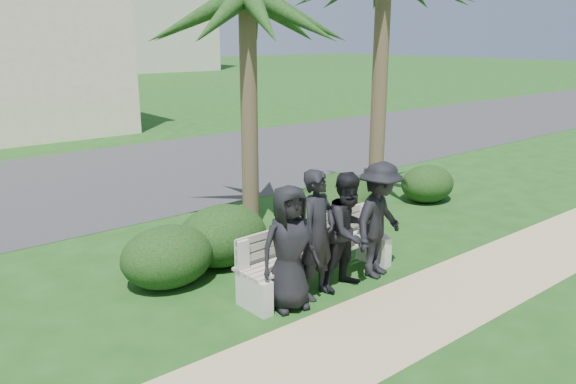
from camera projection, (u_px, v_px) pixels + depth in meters
The scene contains 16 objects.
ground at pixel (343, 264), 9.21m from camera, with size 160.00×160.00×0.00m, color #194313.
footpath at pixel (433, 303), 7.86m from camera, with size 30.00×1.60×0.01m, color tan.
asphalt_street at pixel (135, 174), 15.18m from camera, with size 160.00×8.00×0.01m, color #2D2D30.
park_bench at pixel (318, 257), 8.38m from camera, with size 2.69×0.73×0.93m.
man_a at pixel (289, 248), 7.51m from camera, with size 0.85×0.55×1.74m, color black.
man_b at pixel (318, 234), 7.84m from camera, with size 0.68×0.44×1.86m, color black.
man_c at pixel (349, 231), 8.15m from camera, with size 0.85×0.66×1.75m, color black.
man_d at pixel (379, 220), 8.53m from camera, with size 1.17×0.67×1.81m, color black.
hedge_a at pixel (167, 255), 8.36m from camera, with size 1.42×1.17×0.93m, color black.
hedge_b at pixel (222, 234), 9.14m from camera, with size 1.53×1.26×1.00m, color black.
hedge_c at pixel (302, 221), 10.15m from camera, with size 1.12×0.92×0.73m, color black.
hedge_d at pixel (331, 209), 10.53m from camera, with size 1.46×1.21×0.95m, color black.
hedge_e at pixel (338, 198), 11.02m from camera, with size 1.62×1.34×1.06m, color black.
hedge_f at pixel (427, 183), 12.61m from camera, with size 1.29×1.07×0.84m, color black.
hedge_extra at pixel (348, 209), 10.87m from camera, with size 1.12×0.92×0.73m, color black.
palm_left at pixel (247, 1), 9.87m from camera, with size 3.00×3.00×5.16m.
Camera 1 is at (-6.09, -6.06, 3.62)m, focal length 35.00 mm.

